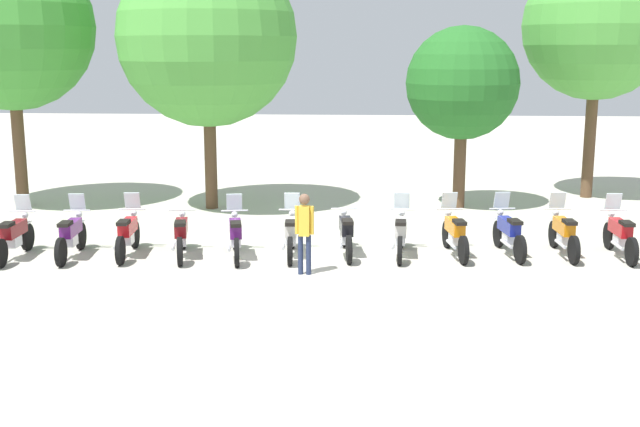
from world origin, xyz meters
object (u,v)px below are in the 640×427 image
Objects in this scene: motorcycle_0 at (14,236)px; motorcycle_5 at (291,234)px; motorcycle_11 at (620,234)px; tree_2 at (462,84)px; motorcycle_1 at (71,235)px; tree_1 at (207,37)px; motorcycle_9 at (509,233)px; motorcycle_6 at (346,233)px; motorcycle_2 at (128,233)px; tree_3 at (597,26)px; motorcycle_8 at (455,233)px; tree_0 at (10,27)px; motorcycle_3 at (181,235)px; motorcycle_10 at (563,233)px; motorcycle_7 at (401,233)px; person_0 at (304,227)px; motorcycle_4 at (235,235)px.

motorcycle_0 is 6.25m from motorcycle_5.
motorcycle_11 is 0.41× the size of tree_2.
tree_1 is (2.05, 5.86, 4.47)m from motorcycle_1.
motorcycle_9 is at bearing -86.99° from motorcycle_0.
motorcycle_6 is 0.41× the size of tree_2.
tree_3 is at bearing -61.31° from motorcycle_2.
motorcycle_8 is 1.00× the size of motorcycle_11.
motorcycle_11 is 0.28× the size of tree_0.
motorcycle_10 is at bearing -95.97° from motorcycle_3.
tree_2 is (10.64, 6.65, 3.14)m from motorcycle_0.
motorcycle_7 is 1.27× the size of person_0.
motorcycle_0 is 0.29× the size of tree_0.
motorcycle_9 is 0.99× the size of motorcycle_11.
motorcycle_3 is 0.99× the size of motorcycle_6.
tree_0 reaches higher than person_0.
motorcycle_11 is at bearing -96.62° from motorcycle_8.
motorcycle_6 is at bearing 89.93° from motorcycle_10.
tree_3 is (14.90, 8.62, 4.82)m from motorcycle_0.
tree_0 is 1.44× the size of tree_2.
motorcycle_7 and motorcycle_9 have the same top height.
tree_0 is at bearing 68.25° from motorcycle_10.
motorcycle_8 is at bearing -56.79° from person_0.
person_0 is (-2.06, -1.70, 0.49)m from motorcycle_7.
motorcycle_1 and motorcycle_8 have the same top height.
tree_2 is at bearing -15.19° from motorcycle_7.
motorcycle_4 is at bearing -73.46° from tree_1.
tree_2 is (-3.05, 5.63, 3.14)m from motorcycle_11.
motorcycle_1 is at bearing 95.27° from motorcycle_2.
motorcycle_4 is 0.99× the size of motorcycle_8.
motorcycle_6 is 1.00× the size of motorcycle_9.
tree_2 is (3.17, 5.85, 3.16)m from motorcycle_6.
tree_1 is (0.81, 5.64, 4.47)m from motorcycle_2.
motorcycle_1 reaches higher than motorcycle_6.
tree_2 reaches higher than motorcycle_10.
motorcycle_0 reaches higher than motorcycle_6.
tree_2 is at bearing 14.51° from motorcycle_10.
motorcycle_5 and motorcycle_8 have the same top height.
motorcycle_6 is at bearing 84.47° from motorcycle_8.
motorcycle_5 is at bearing 91.54° from motorcycle_11.
person_0 is 8.94m from tree_2.
motorcycle_4 is at bearing -87.73° from motorcycle_0.
motorcycle_2 is 10.74m from tree_2.
motorcycle_11 reaches higher than motorcycle_6.
tree_0 reaches higher than motorcycle_4.
tree_0 is at bearing 41.82° from motorcycle_4.
motorcycle_11 is at bearing -17.17° from tree_0.
tree_0 reaches higher than motorcycle_6.
motorcycle_7 is 2.72m from person_0.
tree_3 is (4.95, 7.70, 4.82)m from motorcycle_8.
motorcycle_8 and motorcycle_9 have the same top height.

